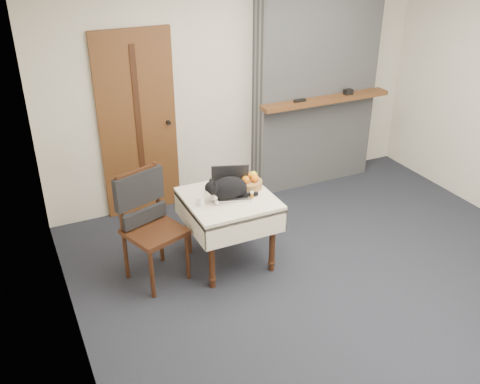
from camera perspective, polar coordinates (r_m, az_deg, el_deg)
The scene contains 12 objects.
ground at distance 5.08m, azimuth 9.79°, elevation -8.76°, with size 4.50×4.50×0.00m, color black.
room_shell at distance 4.66m, azimuth 8.28°, elevation 12.19°, with size 4.52×4.01×2.61m.
door at distance 5.76m, azimuth -10.82°, elevation 6.98°, with size 0.82×0.10×2.00m.
chimney at distance 6.38m, azimuth 8.11°, elevation 11.98°, with size 1.62×0.48×2.60m.
side_table at distance 4.89m, azimuth -1.21°, elevation -1.69°, with size 0.78×0.78×0.70m.
laptop at distance 4.86m, azimuth -0.98°, elevation 0.50°, with size 0.42×0.39×0.26m.
cat at distance 4.76m, azimuth -1.21°, elevation 0.39°, with size 0.51×0.24×0.24m.
cream_jar at distance 4.70m, azimuth -4.16°, elevation -0.96°, with size 0.07×0.07×0.08m, color white.
pill_bottle at distance 4.80m, azimuth 1.27°, elevation -0.31°, with size 0.03×0.03×0.07m.
fruit_basket at distance 4.98m, azimuth 0.95°, elevation 1.10°, with size 0.25×0.25×0.14m.
desk_clutter at distance 4.91m, azimuth 1.24°, elevation 0.00°, with size 0.14×0.02×0.01m, color black.
chair at distance 4.76m, azimuth -10.00°, elevation -1.99°, with size 0.59×0.58×1.04m.
Camera 1 is at (-2.49, -3.29, 2.96)m, focal length 40.00 mm.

